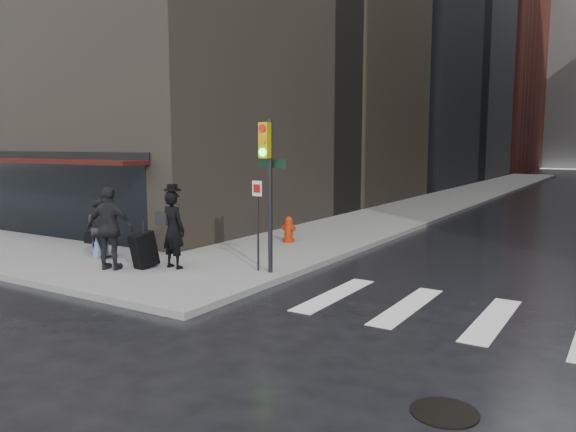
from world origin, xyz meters
name	(u,v)px	position (x,y,z in m)	size (l,w,h in m)	color
ground	(178,283)	(0.00, 0.00, 0.00)	(140.00, 140.00, 0.00)	black
sidewalk_left	(473,193)	(0.00, 27.00, 0.07)	(4.00, 50.00, 0.15)	slate
crosswalk	(540,327)	(7.50, 1.00, 0.00)	(8.50, 3.00, 0.01)	silver
bldg_left_far	(441,65)	(-13.00, 62.00, 13.00)	(22.00, 20.00, 26.00)	#562A1D
storefront	(54,186)	(-7.00, 1.90, 1.83)	(8.40, 1.11, 2.83)	black
man_overcoat	(167,232)	(-0.86, 0.58, 1.03)	(1.15, 1.03, 2.09)	black
man_jeans	(100,228)	(-3.34, 0.61, 0.95)	(1.16, 0.69, 1.59)	black
man_greycoat	(110,228)	(-1.90, -0.27, 1.16)	(1.28, 0.89, 2.02)	black
traffic_light	(267,174)	(1.49, 1.43, 2.47)	(0.90, 0.43, 3.59)	black
fire_hydrant	(289,231)	(-0.27, 5.24, 0.51)	(0.46, 0.35, 0.80)	#A6280A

